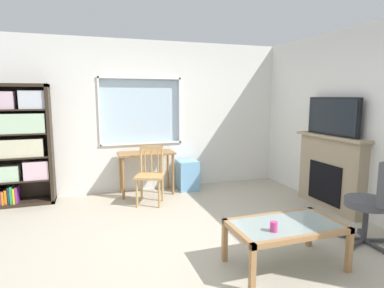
# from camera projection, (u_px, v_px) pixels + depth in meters

# --- Properties ---
(ground) EXTENTS (6.04, 5.73, 0.02)m
(ground) POSITION_uv_depth(u_px,v_px,m) (184.00, 244.00, 3.68)
(ground) COLOR #B2A893
(wall_back_with_window) EXTENTS (5.04, 0.15, 2.63)m
(wall_back_with_window) POSITION_uv_depth(u_px,v_px,m) (146.00, 117.00, 5.71)
(wall_back_with_window) COLOR silver
(wall_back_with_window) RESTS_ON ground
(wall_right) EXTENTS (0.12, 4.93, 2.63)m
(wall_right) POSITION_uv_depth(u_px,v_px,m) (368.00, 123.00, 4.30)
(wall_right) COLOR silver
(wall_right) RESTS_ON ground
(bookshelf) EXTENTS (0.90, 0.38, 1.86)m
(bookshelf) POSITION_uv_depth(u_px,v_px,m) (20.00, 141.00, 4.90)
(bookshelf) COLOR #2D2319
(bookshelf) RESTS_ON ground
(desk_under_window) EXTENTS (0.94, 0.45, 0.73)m
(desk_under_window) POSITION_uv_depth(u_px,v_px,m) (146.00, 159.00, 5.47)
(desk_under_window) COLOR olive
(desk_under_window) RESTS_ON ground
(wooden_chair) EXTENTS (0.54, 0.53, 0.90)m
(wooden_chair) POSITION_uv_depth(u_px,v_px,m) (150.00, 175.00, 4.99)
(wooden_chair) COLOR tan
(wooden_chair) RESTS_ON ground
(plastic_drawer_unit) EXTENTS (0.35, 0.40, 0.53)m
(plastic_drawer_unit) POSITION_uv_depth(u_px,v_px,m) (187.00, 175.00, 5.79)
(plastic_drawer_unit) COLOR #72ADDB
(plastic_drawer_unit) RESTS_ON ground
(fireplace) EXTENTS (0.26, 1.30, 1.11)m
(fireplace) POSITION_uv_depth(u_px,v_px,m) (330.00, 172.00, 4.79)
(fireplace) COLOR tan
(fireplace) RESTS_ON ground
(tv) EXTENTS (0.06, 0.99, 0.55)m
(tv) POSITION_uv_depth(u_px,v_px,m) (333.00, 116.00, 4.66)
(tv) COLOR black
(tv) RESTS_ON fireplace
(office_chair) EXTENTS (0.58, 0.56, 1.00)m
(office_chair) POSITION_uv_depth(u_px,v_px,m) (375.00, 198.00, 3.55)
(office_chair) COLOR #4C4C51
(office_chair) RESTS_ON ground
(coffee_table) EXTENTS (1.09, 0.62, 0.44)m
(coffee_table) POSITION_uv_depth(u_px,v_px,m) (286.00, 229.00, 3.13)
(coffee_table) COLOR #8C9E99
(coffee_table) RESTS_ON ground
(sippy_cup) EXTENTS (0.07, 0.07, 0.09)m
(sippy_cup) POSITION_uv_depth(u_px,v_px,m) (274.00, 226.00, 2.94)
(sippy_cup) COLOR #DB3D84
(sippy_cup) RESTS_ON coffee_table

